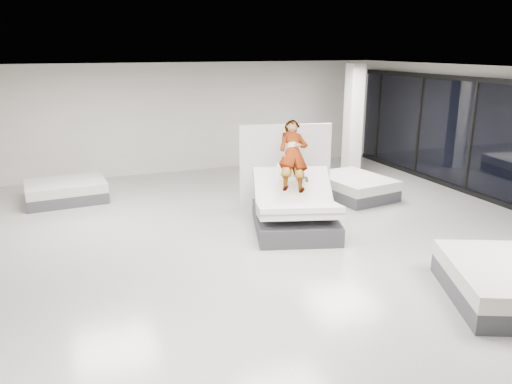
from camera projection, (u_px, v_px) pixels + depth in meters
room at (293, 169)px, 8.59m from camera, size 14.00×14.04×3.20m
hero_bed at (295, 211)px, 10.15m from camera, size 2.13×2.48×1.29m
person at (293, 165)px, 10.20m from camera, size 1.04×1.63×1.52m
remote at (307, 179)px, 9.94m from camera, size 0.09×0.15×0.08m
divider_panel at (285, 166)px, 11.58m from camera, size 2.10×0.58×1.94m
flat_bed_right_far at (354, 187)px, 12.48m from camera, size 1.67×2.06×0.52m
flat_bed_right_near at (504, 283)px, 7.34m from camera, size 2.20×2.45×0.55m
flat_bed_left_far at (66, 191)px, 12.12m from camera, size 1.91×1.49×0.50m
column at (353, 122)px, 14.01m from camera, size 0.40×0.40×3.20m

